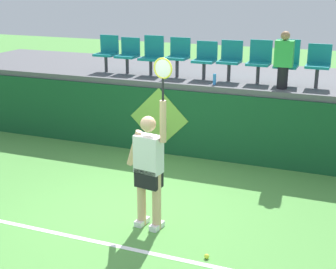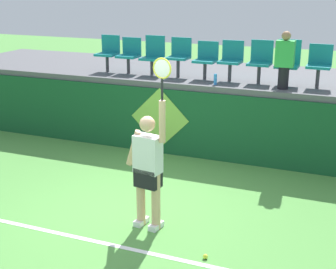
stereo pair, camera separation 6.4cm
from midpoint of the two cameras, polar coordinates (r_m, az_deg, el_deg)
name	(u,v)px [view 1 (the left image)]	position (r m, az deg, el deg)	size (l,w,h in m)	color
ground_plane	(132,214)	(7.74, -4.41, -9.12)	(40.00, 40.00, 0.00)	#519342
court_back_wall	(192,124)	(9.93, 2.64, 1.24)	(12.85, 0.20, 1.36)	#144C28
spectator_platform	(214,75)	(11.12, 5.18, 6.87)	(12.85, 3.02, 0.12)	#56565B
court_baseline_stripe	(102,243)	(7.00, -7.88, -12.28)	(11.56, 0.08, 0.01)	white
tennis_player	(149,166)	(6.97, -2.47, -3.69)	(0.75, 0.32, 2.49)	white
tennis_ball	(207,256)	(6.60, 4.20, -13.84)	(0.07, 0.07, 0.07)	#D1E533
water_bottle	(214,79)	(9.76, 5.20, 6.37)	(0.06, 0.06, 0.21)	#338CE5
stadium_chair_0	(107,51)	(11.18, -7.20, 9.50)	(0.44, 0.42, 0.79)	#38383D
stadium_chair_1	(128,53)	(10.94, -4.77, 9.32)	(0.44, 0.42, 0.76)	#38383D
stadium_chair_2	(152,54)	(10.71, -2.01, 9.26)	(0.44, 0.42, 0.83)	#38383D
stadium_chair_3	(178,55)	(10.48, 1.02, 9.20)	(0.44, 0.42, 0.81)	#38383D
stadium_chair_4	(205,58)	(10.29, 4.13, 8.81)	(0.44, 0.42, 0.76)	#38383D
stadium_chair_5	(230,58)	(10.14, 7.01, 8.73)	(0.44, 0.42, 0.80)	#38383D
stadium_chair_6	(259,59)	(10.01, 10.33, 8.52)	(0.44, 0.42, 0.83)	#38383D
stadium_chair_7	(287,61)	(9.93, 13.37, 8.28)	(0.44, 0.42, 0.87)	#38383D
stadium_chair_8	(318,63)	(9.85, 16.78, 7.92)	(0.44, 0.42, 0.81)	#38383D
spectator_0	(284,59)	(9.52, 13.03, 8.44)	(0.34, 0.20, 1.07)	black
wall_signage_mount	(159,153)	(10.28, -1.20, -2.14)	(1.27, 0.01, 1.38)	#144C28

